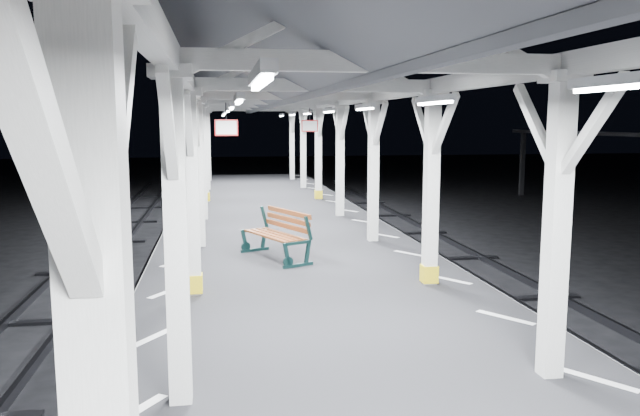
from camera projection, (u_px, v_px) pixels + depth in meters
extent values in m
plane|color=black|center=(338.00, 396.00, 8.70)|extent=(120.00, 120.00, 0.00)
cube|color=black|center=(338.00, 362.00, 8.63)|extent=(6.00, 50.00, 1.00)
cube|color=silver|center=(155.00, 336.00, 8.17)|extent=(1.00, 48.00, 0.01)
cube|color=silver|center=(505.00, 317.00, 8.96)|extent=(1.00, 48.00, 0.01)
cube|color=#2D2D33|center=(627.00, 370.00, 9.41)|extent=(0.08, 60.00, 0.16)
cube|color=silver|center=(114.00, 134.00, 2.53)|extent=(0.10, 0.99, 0.99)
cube|color=silver|center=(39.00, 143.00, 1.46)|extent=(0.10, 0.99, 0.99)
cube|color=silver|center=(176.00, 246.00, 6.06)|extent=(0.22, 0.22, 3.20)
cube|color=silver|center=(171.00, 72.00, 5.84)|extent=(0.40, 0.40, 0.12)
cube|color=silver|center=(176.00, 126.00, 6.44)|extent=(0.10, 0.99, 0.99)
cube|color=silver|center=(168.00, 127.00, 5.37)|extent=(0.10, 0.99, 0.99)
cube|color=silver|center=(192.00, 197.00, 9.97)|extent=(0.22, 0.22, 3.20)
cube|color=silver|center=(189.00, 92.00, 9.75)|extent=(0.40, 0.40, 0.12)
cube|color=gold|center=(195.00, 283.00, 10.17)|extent=(0.26, 0.26, 0.30)
cube|color=silver|center=(191.00, 124.00, 10.35)|extent=(0.10, 0.99, 0.99)
cube|color=silver|center=(189.00, 125.00, 9.28)|extent=(0.10, 0.99, 0.99)
cube|color=silver|center=(199.00, 176.00, 13.88)|extent=(0.22, 0.22, 3.20)
cube|color=silver|center=(197.00, 100.00, 13.65)|extent=(0.40, 0.40, 0.12)
cube|color=silver|center=(198.00, 124.00, 14.26)|extent=(0.10, 0.99, 0.99)
cube|color=silver|center=(197.00, 124.00, 13.19)|extent=(0.10, 0.99, 0.99)
cube|color=silver|center=(203.00, 164.00, 17.79)|extent=(0.22, 0.22, 3.20)
cube|color=silver|center=(201.00, 105.00, 17.56)|extent=(0.40, 0.40, 0.12)
cube|color=silver|center=(202.00, 123.00, 18.17)|extent=(0.10, 0.99, 0.99)
cube|color=silver|center=(201.00, 123.00, 17.10)|extent=(0.10, 0.99, 0.99)
cube|color=silver|center=(205.00, 156.00, 21.70)|extent=(0.22, 0.22, 3.20)
cube|color=silver|center=(204.00, 108.00, 21.47)|extent=(0.40, 0.40, 0.12)
cube|color=gold|center=(206.00, 197.00, 21.90)|extent=(0.26, 0.26, 0.30)
cube|color=silver|center=(205.00, 123.00, 22.08)|extent=(0.10, 0.99, 0.99)
cube|color=silver|center=(204.00, 123.00, 21.00)|extent=(0.10, 0.99, 0.99)
cube|color=silver|center=(207.00, 151.00, 25.61)|extent=(0.22, 0.22, 3.20)
cube|color=silver|center=(206.00, 110.00, 25.38)|extent=(0.40, 0.40, 0.12)
cube|color=silver|center=(206.00, 123.00, 25.99)|extent=(0.10, 0.99, 0.99)
cube|color=silver|center=(206.00, 123.00, 24.91)|extent=(0.10, 0.99, 0.99)
cube|color=silver|center=(208.00, 147.00, 29.52)|extent=(0.22, 0.22, 3.20)
cube|color=silver|center=(207.00, 112.00, 29.29)|extent=(0.40, 0.40, 0.12)
cube|color=silver|center=(208.00, 122.00, 29.90)|extent=(0.10, 0.99, 0.99)
cube|color=silver|center=(207.00, 122.00, 28.82)|extent=(0.10, 0.99, 0.99)
cube|color=silver|center=(556.00, 234.00, 6.71)|extent=(0.22, 0.22, 3.20)
cube|color=silver|center=(565.00, 77.00, 6.48)|extent=(0.40, 0.40, 0.12)
cube|color=silver|center=(536.00, 126.00, 7.09)|extent=(0.10, 0.99, 0.99)
cube|color=silver|center=(593.00, 127.00, 6.01)|extent=(0.10, 0.99, 0.99)
cube|color=silver|center=(431.00, 192.00, 10.62)|extent=(0.22, 0.22, 3.20)
cube|color=silver|center=(434.00, 94.00, 10.39)|extent=(0.40, 0.40, 0.12)
cube|color=gold|center=(429.00, 274.00, 10.81)|extent=(0.26, 0.26, 0.30)
cube|color=silver|center=(422.00, 124.00, 11.00)|extent=(0.10, 0.99, 0.99)
cube|color=silver|center=(445.00, 125.00, 9.92)|extent=(0.10, 0.99, 0.99)
cube|color=silver|center=(373.00, 173.00, 14.53)|extent=(0.22, 0.22, 3.20)
cube|color=silver|center=(374.00, 101.00, 14.30)|extent=(0.40, 0.40, 0.12)
cube|color=silver|center=(368.00, 123.00, 14.91)|extent=(0.10, 0.99, 0.99)
cube|color=silver|center=(380.00, 124.00, 13.83)|extent=(0.10, 0.99, 0.99)
cube|color=silver|center=(340.00, 162.00, 18.44)|extent=(0.22, 0.22, 3.20)
cube|color=silver|center=(340.00, 106.00, 18.21)|extent=(0.40, 0.40, 0.12)
cube|color=silver|center=(337.00, 123.00, 18.82)|extent=(0.10, 0.99, 0.99)
cube|color=silver|center=(344.00, 123.00, 17.74)|extent=(0.10, 0.99, 0.99)
cube|color=silver|center=(318.00, 155.00, 22.35)|extent=(0.22, 0.22, 3.20)
cube|color=silver|center=(318.00, 108.00, 22.12)|extent=(0.40, 0.40, 0.12)
cube|color=gold|center=(318.00, 194.00, 22.54)|extent=(0.26, 0.26, 0.30)
cube|color=silver|center=(316.00, 123.00, 22.72)|extent=(0.10, 0.99, 0.99)
cube|color=silver|center=(321.00, 123.00, 21.65)|extent=(0.10, 0.99, 0.99)
cube|color=silver|center=(303.00, 150.00, 26.25)|extent=(0.22, 0.22, 3.20)
cube|color=silver|center=(303.00, 110.00, 26.03)|extent=(0.40, 0.40, 0.12)
cube|color=silver|center=(301.00, 123.00, 26.63)|extent=(0.10, 0.99, 0.99)
cube|color=silver|center=(305.00, 123.00, 25.56)|extent=(0.10, 0.99, 0.99)
cube|color=silver|center=(292.00, 146.00, 30.16)|extent=(0.22, 0.22, 3.20)
cube|color=silver|center=(292.00, 112.00, 29.93)|extent=(0.40, 0.40, 0.12)
cube|color=silver|center=(290.00, 122.00, 30.54)|extent=(0.10, 0.99, 0.99)
cube|color=silver|center=(293.00, 122.00, 29.47)|extent=(0.10, 0.99, 0.99)
cube|color=silver|center=(182.00, 74.00, 7.77)|extent=(0.18, 48.00, 0.24)
cube|color=silver|center=(484.00, 78.00, 8.42)|extent=(0.18, 48.00, 0.24)
cube|color=silver|center=(378.00, 62.00, 6.14)|extent=(4.20, 0.14, 0.20)
cube|color=silver|center=(315.00, 85.00, 10.05)|extent=(4.20, 0.14, 0.20)
cube|color=silver|center=(288.00, 95.00, 13.96)|extent=(4.20, 0.14, 0.20)
cube|color=silver|center=(272.00, 101.00, 17.87)|extent=(4.20, 0.14, 0.20)
cube|color=silver|center=(262.00, 105.00, 21.78)|extent=(4.20, 0.14, 0.20)
cube|color=silver|center=(255.00, 107.00, 25.69)|extent=(4.20, 0.14, 0.20)
cube|color=silver|center=(250.00, 109.00, 29.60)|extent=(4.20, 0.14, 0.20)
cube|color=silver|center=(339.00, 3.00, 7.97)|extent=(0.16, 48.00, 0.20)
cube|color=#4A4C51|center=(238.00, 31.00, 7.81)|extent=(2.80, 49.00, 1.45)
cube|color=#4A4C51|center=(436.00, 36.00, 8.23)|extent=(2.80, 49.00, 1.45)
cube|color=silver|center=(261.00, 74.00, 4.02)|extent=(0.10, 1.35, 0.08)
cube|color=white|center=(261.00, 82.00, 4.02)|extent=(0.05, 1.25, 0.05)
cube|color=silver|center=(239.00, 98.00, 7.93)|extent=(0.10, 1.35, 0.08)
cube|color=white|center=(239.00, 102.00, 7.93)|extent=(0.05, 1.25, 0.05)
cube|color=silver|center=(231.00, 105.00, 11.83)|extent=(0.10, 1.35, 0.08)
cube|color=white|center=(231.00, 108.00, 11.84)|extent=(0.05, 1.25, 0.05)
cube|color=silver|center=(228.00, 109.00, 15.74)|extent=(0.10, 1.35, 0.08)
cube|color=white|center=(228.00, 111.00, 15.75)|extent=(0.05, 1.25, 0.05)
cube|color=silver|center=(225.00, 112.00, 19.65)|extent=(0.10, 1.35, 0.08)
cube|color=white|center=(225.00, 113.00, 19.66)|extent=(0.05, 1.25, 0.05)
cube|color=silver|center=(224.00, 113.00, 23.56)|extent=(0.10, 1.35, 0.08)
cube|color=white|center=(224.00, 115.00, 23.57)|extent=(0.05, 1.25, 0.05)
cube|color=silver|center=(223.00, 115.00, 27.47)|extent=(0.10, 1.35, 0.08)
cube|color=white|center=(223.00, 116.00, 27.48)|extent=(0.05, 1.25, 0.05)
cube|color=silver|center=(626.00, 79.00, 4.44)|extent=(0.10, 1.35, 0.08)
cube|color=white|center=(626.00, 86.00, 4.44)|extent=(0.05, 1.25, 0.05)
cube|color=silver|center=(434.00, 99.00, 8.34)|extent=(0.10, 1.35, 0.08)
cube|color=white|center=(434.00, 103.00, 8.35)|extent=(0.05, 1.25, 0.05)
cube|color=silver|center=(365.00, 106.00, 12.25)|extent=(0.10, 1.35, 0.08)
cube|color=white|center=(365.00, 109.00, 12.26)|extent=(0.05, 1.25, 0.05)
cube|color=silver|center=(329.00, 110.00, 16.16)|extent=(0.10, 1.35, 0.08)
cube|color=white|center=(329.00, 112.00, 16.17)|extent=(0.05, 1.25, 0.05)
cube|color=silver|center=(307.00, 112.00, 20.07)|extent=(0.10, 1.35, 0.08)
cube|color=white|center=(307.00, 114.00, 20.08)|extent=(0.05, 1.25, 0.05)
cube|color=silver|center=(292.00, 114.00, 23.98)|extent=(0.10, 1.35, 0.08)
cube|color=white|center=(292.00, 115.00, 23.99)|extent=(0.05, 1.25, 0.05)
cube|color=silver|center=(282.00, 115.00, 27.89)|extent=(0.10, 1.35, 0.08)
cube|color=white|center=(282.00, 116.00, 27.90)|extent=(0.05, 1.25, 0.05)
cylinder|color=black|center=(226.00, 111.00, 13.46)|extent=(0.02, 0.02, 0.36)
cube|color=red|center=(226.00, 128.00, 13.51)|extent=(0.50, 0.03, 0.35)
cube|color=white|center=(226.00, 128.00, 13.51)|extent=(0.44, 0.04, 0.29)
cylinder|color=black|center=(310.00, 114.00, 18.71)|extent=(0.02, 0.02, 0.36)
cube|color=red|center=(310.00, 126.00, 18.76)|extent=(0.50, 0.03, 0.35)
cube|color=white|center=(310.00, 126.00, 18.76)|extent=(0.44, 0.05, 0.29)
cube|color=black|center=(522.00, 163.00, 32.23)|extent=(0.20, 0.20, 3.30)
sphere|color=silver|center=(593.00, 135.00, 26.15)|extent=(0.20, 0.20, 0.20)
sphere|color=silver|center=(524.00, 133.00, 32.01)|extent=(0.20, 0.20, 0.20)
cube|color=#123030|center=(298.00, 265.00, 12.08)|extent=(0.63, 0.34, 0.07)
cube|color=#123030|center=(287.00, 256.00, 11.91)|extent=(0.18, 0.12, 0.51)
cube|color=#123030|center=(307.00, 253.00, 12.17)|extent=(0.16, 0.11, 0.51)
cube|color=#123030|center=(308.00, 228.00, 12.12)|extent=(0.19, 0.12, 0.48)
cube|color=#123030|center=(255.00, 250.00, 13.53)|extent=(0.63, 0.34, 0.07)
cube|color=#123030|center=(245.00, 241.00, 13.37)|extent=(0.18, 0.12, 0.51)
cube|color=#123030|center=(264.00, 239.00, 13.62)|extent=(0.16, 0.11, 0.51)
cube|color=#123030|center=(264.00, 217.00, 13.57)|extent=(0.19, 0.12, 0.48)
cube|color=brown|center=(265.00, 236.00, 12.62)|extent=(0.79, 1.57, 0.04)
cube|color=brown|center=(272.00, 235.00, 12.70)|extent=(0.79, 1.57, 0.04)
cube|color=brown|center=(278.00, 235.00, 12.78)|extent=(0.79, 1.57, 0.04)
cube|color=brown|center=(284.00, 234.00, 12.86)|extent=(0.79, 1.57, 0.04)
cube|color=brown|center=(287.00, 226.00, 12.88)|extent=(0.75, 1.55, 0.10)
cube|color=brown|center=(288.00, 219.00, 12.87)|extent=(0.75, 1.55, 0.10)
cube|color=brown|center=(289.00, 212.00, 12.86)|extent=(0.75, 1.55, 0.10)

